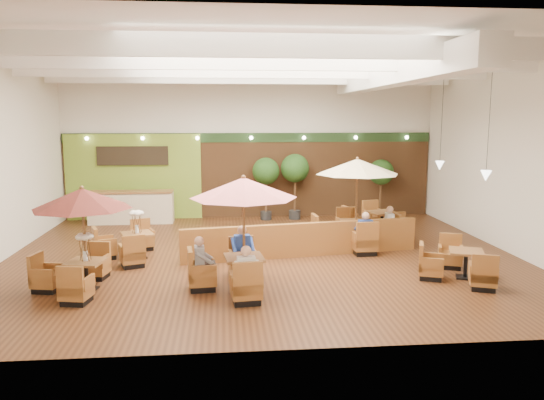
{
  "coord_description": "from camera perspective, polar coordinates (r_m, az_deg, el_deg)",
  "views": [
    {
      "loc": [
        -1.07,
        -14.24,
        3.83
      ],
      "look_at": [
        0.3,
        0.5,
        1.5
      ],
      "focal_mm": 35.0,
      "sensor_mm": 36.0,
      "label": 1
    }
  ],
  "objects": [
    {
      "name": "booth_divider",
      "position": [
        14.7,
        3.35,
        -4.29
      ],
      "size": [
        6.7,
        1.26,
        0.94
      ],
      "primitive_type": "cube",
      "rotation": [
        0.0,
        0.0,
        0.16
      ],
      "color": "brown",
      "rests_on": "ground"
    },
    {
      "name": "table_3",
      "position": [
        15.01,
        -15.12,
        -4.42
      ],
      "size": [
        1.76,
        2.51,
        1.48
      ],
      "rotation": [
        0.0,
        0.0,
        0.36
      ],
      "color": "brown",
      "rests_on": "ground"
    },
    {
      "name": "table_5",
      "position": [
        17.75,
        10.88,
        -2.51
      ],
      "size": [
        1.85,
        2.66,
        0.95
      ],
      "rotation": [
        0.0,
        0.0,
        0.27
      ],
      "color": "brown",
      "rests_on": "ground"
    },
    {
      "name": "topiary_2",
      "position": [
        20.55,
        11.65,
        2.71
      ],
      "size": [
        0.96,
        0.96,
        2.24
      ],
      "color": "black",
      "rests_on": "ground"
    },
    {
      "name": "diner_4",
      "position": [
        16.24,
        12.36,
        -2.25
      ],
      "size": [
        0.31,
        0.37,
        0.74
      ],
      "rotation": [
        0.0,
        0.0,
        1.5
      ],
      "color": "silver",
      "rests_on": "ground"
    },
    {
      "name": "diner_1",
      "position": [
        12.83,
        -3.19,
        -4.95
      ],
      "size": [
        0.4,
        0.34,
        0.78
      ],
      "rotation": [
        0.0,
        0.0,
        3.27
      ],
      "color": "#2546A4",
      "rests_on": "ground"
    },
    {
      "name": "service_counter",
      "position": [
        19.89,
        -14.88,
        -0.76
      ],
      "size": [
        3.0,
        0.75,
        1.18
      ],
      "color": "beige",
      "rests_on": "ground"
    },
    {
      "name": "table_1",
      "position": [
        11.68,
        -3.37,
        -0.8
      ],
      "size": [
        2.46,
        2.55,
        2.57
      ],
      "rotation": [
        0.0,
        0.0,
        0.11
      ],
      "color": "brown",
      "rests_on": "ground"
    },
    {
      "name": "topiary_1",
      "position": [
        19.82,
        2.48,
        3.16
      ],
      "size": [
        1.06,
        1.06,
        2.46
      ],
      "color": "black",
      "rests_on": "ground"
    },
    {
      "name": "diner_0",
      "position": [
        11.02,
        -2.82,
        -7.3
      ],
      "size": [
        0.39,
        0.32,
        0.77
      ],
      "rotation": [
        0.0,
        0.0,
        0.08
      ],
      "color": "silver",
      "rests_on": "ground"
    },
    {
      "name": "table_4",
      "position": [
        13.49,
        19.12,
        -6.64
      ],
      "size": [
        1.72,
        2.44,
        0.86
      ],
      "rotation": [
        0.0,
        0.0,
        -0.36
      ],
      "color": "brown",
      "rests_on": "ground"
    },
    {
      "name": "table_2",
      "position": [
        15.8,
        9.11,
        1.51
      ],
      "size": [
        2.62,
        2.62,
        2.67
      ],
      "rotation": [
        0.0,
        0.0,
        0.04
      ],
      "color": "brown",
      "rests_on": "ground"
    },
    {
      "name": "diner_3",
      "position": [
        15.05,
        9.93,
        -3.03
      ],
      "size": [
        0.39,
        0.33,
        0.76
      ],
      "rotation": [
        0.0,
        0.0,
        0.14
      ],
      "color": "#2546A4",
      "rests_on": "ground"
    },
    {
      "name": "table_0",
      "position": [
        12.31,
        -19.87,
        -1.62
      ],
      "size": [
        2.27,
        2.37,
        2.35
      ],
      "rotation": [
        0.0,
        0.0,
        -0.19
      ],
      "color": "brown",
      "rests_on": "ground"
    },
    {
      "name": "room",
      "position": [
        15.51,
        -0.44,
        8.2
      ],
      "size": [
        14.04,
        14.0,
        5.52
      ],
      "color": "#381E0F",
      "rests_on": "ground"
    },
    {
      "name": "topiary_0",
      "position": [
        19.71,
        -0.66,
        2.86
      ],
      "size": [
        1.01,
        1.01,
        2.34
      ],
      "color": "black",
      "rests_on": "ground"
    },
    {
      "name": "diner_2",
      "position": [
        11.93,
        -7.56,
        -6.13
      ],
      "size": [
        0.31,
        0.38,
        0.76
      ],
      "rotation": [
        0.0,
        0.0,
        4.78
      ],
      "color": "gray",
      "rests_on": "ground"
    }
  ]
}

